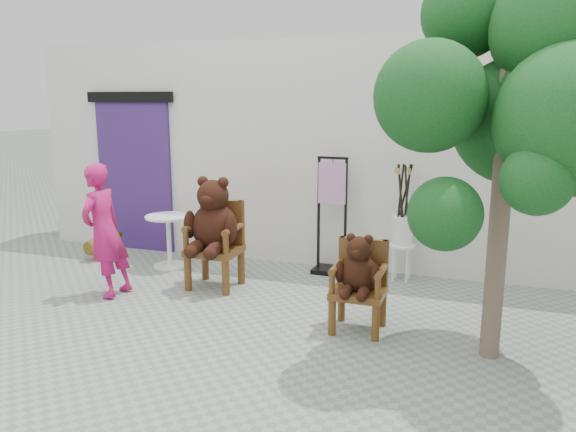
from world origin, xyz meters
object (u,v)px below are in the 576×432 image
object	(u,v)px
display_stand	(332,229)
chair_big	(214,226)
person	(105,231)
stool_bucket	(403,230)
chair_small	(359,274)
cafe_table	(169,235)
tree	(528,95)

from	to	relation	value
display_stand	chair_big	bearing A→B (deg)	-136.72
person	stool_bucket	size ratio (longest dim) A/B	1.04
chair_small	person	xyz separation A→B (m)	(-2.95, 0.06, 0.19)
cafe_table	stool_bucket	bearing A→B (deg)	8.51
chair_small	display_stand	world-z (taller)	display_stand
chair_small	display_stand	xyz separation A→B (m)	(-0.72, 1.70, 0.02)
chair_big	display_stand	distance (m)	1.55
chair_small	tree	distance (m)	2.17
stool_bucket	chair_big	bearing A→B (deg)	-154.34
display_stand	stool_bucket	size ratio (longest dim) A/B	1.04
display_stand	stool_bucket	bearing A→B (deg)	3.31
stool_bucket	tree	xyz separation A→B (m)	(1.18, -1.84, 1.61)
chair_big	chair_small	xyz separation A→B (m)	(1.90, -0.71, -0.18)
chair_big	stool_bucket	distance (m)	2.31
cafe_table	tree	size ratio (longest dim) A/B	0.21
display_stand	person	bearing A→B (deg)	-140.57
chair_big	person	xyz separation A→B (m)	(-1.06, -0.65, 0.01)
chair_small	display_stand	size ratio (longest dim) A/B	0.64
stool_bucket	tree	distance (m)	2.72
cafe_table	display_stand	world-z (taller)	display_stand
person	tree	size ratio (longest dim) A/B	0.45
chair_big	person	world-z (taller)	person
display_stand	stool_bucket	distance (m)	0.90
chair_small	chair_big	bearing A→B (deg)	159.58
person	tree	bearing A→B (deg)	90.07
display_stand	cafe_table	bearing A→B (deg)	-164.99
chair_small	cafe_table	distance (m)	3.12
person	stool_bucket	distance (m)	3.54
display_stand	tree	world-z (taller)	tree
display_stand	tree	xyz separation A→B (m)	(2.08, -1.84, 1.67)
chair_small	display_stand	bearing A→B (deg)	112.97
cafe_table	person	bearing A→B (deg)	-94.92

